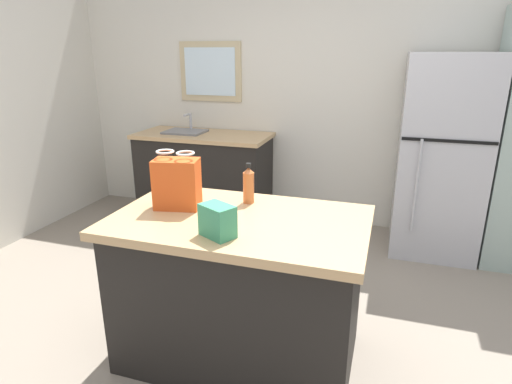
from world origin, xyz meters
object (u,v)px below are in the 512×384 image
at_px(shopping_bag, 177,183).
at_px(bottle, 249,185).
at_px(small_box, 217,221).
at_px(refrigerator, 441,157).
at_px(kitchen_island, 240,289).

xyz_separation_m(shopping_bag, bottle, (0.36, 0.20, -0.04)).
relative_size(shopping_bag, bottle, 1.37).
distance_m(shopping_bag, small_box, 0.48).
height_order(refrigerator, small_box, refrigerator).
distance_m(shopping_bag, bottle, 0.41).
xyz_separation_m(refrigerator, shopping_bag, (-1.54, -1.85, 0.16)).
bearing_deg(kitchen_island, small_box, -93.47).
height_order(kitchen_island, shopping_bag, shopping_bag).
distance_m(kitchen_island, refrigerator, 2.26).
bearing_deg(kitchen_island, refrigerator, 58.56).
relative_size(shopping_bag, small_box, 1.96).
bearing_deg(kitchen_island, shopping_bag, 173.30).
bearing_deg(refrigerator, small_box, -118.65).
bearing_deg(small_box, bottle, 91.37).
bearing_deg(small_box, kitchen_island, 86.53).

